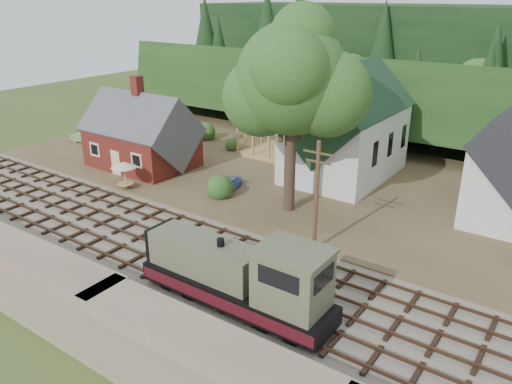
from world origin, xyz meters
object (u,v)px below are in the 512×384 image
Objects in this scene: car_blue at (230,183)px; patio_set at (124,166)px; locomotive at (242,278)px; car_green at (85,138)px.

patio_set is at bearing -155.49° from car_blue.
locomotive is 3.73× the size of car_blue.
locomotive is at bearing -23.70° from patio_set.
car_green reaches higher than car_blue.
patio_set is (15.37, -7.36, 1.55)m from car_green.
locomotive is 18.03m from car_blue.
patio_set is at bearing -129.42° from car_green.
locomotive is at bearing -128.38° from car_green.
car_green is at bearing 154.43° from patio_set.
locomotive reaches higher than patio_set.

